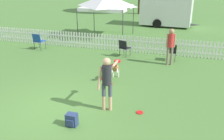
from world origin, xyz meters
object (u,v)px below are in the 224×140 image
(frisbee_midfield, at_px, (110,84))
(folding_chair_blue_left, at_px, (172,51))
(frisbee_near_dog, at_px, (140,112))
(frisbee_near_handler, at_px, (104,79))
(spectator_standing, at_px, (171,43))
(equipment_trailer, at_px, (166,9))
(handler_person, at_px, (107,78))
(folding_chair_center, at_px, (124,47))
(leaping_dog, at_px, (115,68))
(canopy_tent_main, at_px, (107,2))
(folding_chair_green_right, at_px, (38,40))
(backpack_on_grass, at_px, (72,120))

(frisbee_midfield, distance_m, folding_chair_blue_left, 4.05)
(frisbee_near_dog, xyz_separation_m, frisbee_midfield, (-1.48, 1.71, 0.00))
(frisbee_near_handler, xyz_separation_m, frisbee_near_dog, (1.88, -2.12, 0.00))
(spectator_standing, bearing_deg, frisbee_near_dog, 62.90)
(equipment_trailer, bearing_deg, handler_person, -87.56)
(frisbee_midfield, height_order, folding_chair_center, folding_chair_center)
(leaping_dog, height_order, frisbee_midfield, leaping_dog)
(leaping_dog, height_order, canopy_tent_main, canopy_tent_main)
(frisbee_midfield, distance_m, spectator_standing, 3.67)
(frisbee_midfield, bearing_deg, equipment_trailer, 85.82)
(leaping_dog, distance_m, spectator_standing, 3.12)
(leaping_dog, xyz_separation_m, frisbee_near_handler, (-0.45, -0.12, -0.49))
(handler_person, distance_m, folding_chair_green_right, 7.65)
(frisbee_midfield, xyz_separation_m, equipment_trailer, (0.89, 12.23, 1.30))
(folding_chair_blue_left, bearing_deg, handler_person, 71.59)
(folding_chair_green_right, bearing_deg, frisbee_near_dog, 148.07)
(handler_person, bearing_deg, folding_chair_green_right, 127.54)
(handler_person, height_order, backpack_on_grass, handler_person)
(frisbee_near_handler, relative_size, folding_chair_blue_left, 0.25)
(backpack_on_grass, bearing_deg, equipment_trailer, 85.87)
(frisbee_near_dog, bearing_deg, folding_chair_green_right, 142.82)
(spectator_standing, bearing_deg, folding_chair_blue_left, -115.24)
(frisbee_near_dog, xyz_separation_m, equipment_trailer, (-0.59, 13.94, 1.30))
(handler_person, relative_size, leaping_dog, 1.64)
(spectator_standing, xyz_separation_m, equipment_trailer, (-1.07, 9.29, 0.28))
(equipment_trailer, bearing_deg, canopy_tent_main, -119.55)
(backpack_on_grass, distance_m, canopy_tent_main, 10.60)
(frisbee_near_handler, bearing_deg, folding_chair_center, 88.97)
(handler_person, xyz_separation_m, folding_chair_center, (-0.82, 5.29, -0.55))
(frisbee_near_dog, bearing_deg, equipment_trailer, 92.43)
(folding_chair_center, distance_m, equipment_trailer, 8.85)
(folding_chair_center, bearing_deg, frisbee_near_dog, 130.08)
(handler_person, relative_size, frisbee_near_handler, 8.08)
(frisbee_near_handler, relative_size, canopy_tent_main, 0.07)
(frisbee_near_dog, distance_m, spectator_standing, 4.78)
(folding_chair_center, bearing_deg, folding_chair_blue_left, -159.73)
(spectator_standing, bearing_deg, folding_chair_center, -35.06)
(folding_chair_green_right, bearing_deg, canopy_tent_main, -119.92)
(backpack_on_grass, height_order, canopy_tent_main, canopy_tent_main)
(backpack_on_grass, distance_m, folding_chair_blue_left, 6.79)
(frisbee_midfield, height_order, equipment_trailer, equipment_trailer)
(folding_chair_center, relative_size, spectator_standing, 0.51)
(handler_person, xyz_separation_m, spectator_standing, (1.49, 4.72, -0.04))
(handler_person, xyz_separation_m, frisbee_near_dog, (1.01, 0.08, -1.06))
(folding_chair_blue_left, bearing_deg, leaping_dog, 54.23)
(canopy_tent_main, bearing_deg, folding_chair_center, -60.38)
(frisbee_near_dog, xyz_separation_m, folding_chair_blue_left, (0.52, 5.19, 0.50))
(folding_chair_blue_left, bearing_deg, equipment_trailer, -84.96)
(backpack_on_grass, xyz_separation_m, spectator_standing, (2.17, 5.86, 0.85))
(backpack_on_grass, distance_m, folding_chair_green_right, 8.02)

